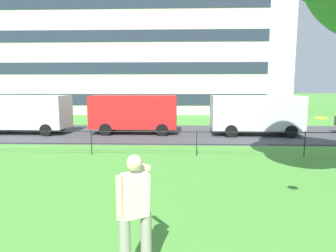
% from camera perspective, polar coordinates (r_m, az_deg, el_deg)
% --- Properties ---
extents(street_strip, '(80.00, 7.20, 0.01)m').
position_cam_1_polar(street_strip, '(17.03, -2.64, -1.43)').
color(street_strip, '#424247').
rests_on(street_strip, ground).
extents(park_fence, '(38.13, 0.04, 1.00)m').
position_cam_1_polar(park_fence, '(11.47, -4.87, -2.51)').
color(park_fence, black).
rests_on(park_fence, ground).
extents(person_thrower, '(0.46, 0.86, 1.78)m').
position_cam_1_polar(person_thrower, '(4.19, -6.62, -16.61)').
color(person_thrower, gray).
rests_on(person_thrower, ground).
extents(frisbee, '(0.30, 0.31, 0.03)m').
position_cam_1_polar(frisbee, '(6.43, 28.11, 1.46)').
color(frisbee, yellow).
extents(panel_van_far_right, '(5.06, 2.23, 2.24)m').
position_cam_1_polar(panel_van_far_right, '(18.88, -26.53, 2.53)').
color(panel_van_far_right, white).
rests_on(panel_van_far_right, ground).
extents(panel_van_center, '(5.02, 2.14, 2.24)m').
position_cam_1_polar(panel_van_center, '(17.03, -6.67, 2.81)').
color(panel_van_center, red).
rests_on(panel_van_center, ground).
extents(panel_van_far_left, '(5.03, 2.17, 2.24)m').
position_cam_1_polar(panel_van_far_left, '(17.08, 17.07, 2.54)').
color(panel_van_far_left, silver).
rests_on(panel_van_far_left, ground).
extents(apartment_building_background, '(32.29, 15.33, 15.69)m').
position_cam_1_polar(apartment_building_background, '(36.45, -5.92, 15.74)').
color(apartment_building_background, beige).
rests_on(apartment_building_background, ground).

